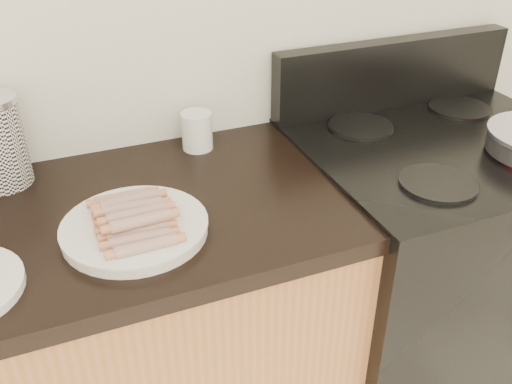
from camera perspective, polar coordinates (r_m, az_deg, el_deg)
name	(u,v)px	position (r m, az deg, el deg)	size (l,w,h in m)	color
stove	(424,276)	(1.84, 16.41, -8.10)	(0.76, 0.65, 0.91)	black
stove_panel	(393,73)	(1.77, 13.55, 11.49)	(0.76, 0.06, 0.20)	black
burner_near_left	(438,183)	(1.38, 17.74, 0.83)	(0.18, 0.18, 0.01)	black
burner_far_left	(361,126)	(1.62, 10.43, 6.47)	(0.18, 0.18, 0.01)	black
burner_far_right	(459,108)	(1.82, 19.68, 7.90)	(0.18, 0.18, 0.01)	black
main_plate	(135,229)	(1.20, -12.00, -3.67)	(0.30, 0.30, 0.02)	white
hotdog_pile	(133,217)	(1.18, -12.16, -2.47)	(0.12, 0.22, 0.05)	#A12829
mug	(197,131)	(1.50, -5.92, 6.10)	(0.08, 0.08, 0.10)	silver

